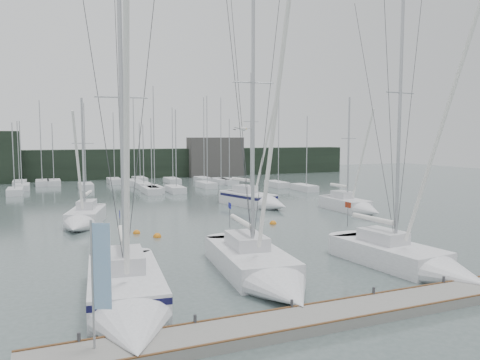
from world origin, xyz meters
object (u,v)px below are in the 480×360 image
Objects in this scene: buoy_a at (157,237)px; buoy_c at (102,246)px; sailboat_mid_e at (354,207)px; sailboat_near_right at (417,262)px; sailboat_near_center at (264,272)px; buoy_b at (273,224)px; dock_banner at (99,273)px; sailboat_mid_b at (82,220)px; buoy_d at (137,233)px; sailboat_near_left at (128,300)px; sailboat_mid_d at (258,201)px.

buoy_c is at bearing -163.07° from buoy_a.
buoy_a is (-19.68, -3.62, -0.54)m from sailboat_mid_e.
sailboat_near_right is 19.85m from sailboat_mid_e.
sailboat_near_center is 23.64m from sailboat_mid_e.
buoy_a is at bearing 16.93° from buoy_c.
buoy_b is 0.88× the size of buoy_c.
dock_banner is (-5.83, -17.55, 2.85)m from buoy_a.
sailboat_mid_b reaches higher than buoy_d.
sailboat_near_right is 3.86× the size of dock_banner.
sailboat_near_right reaches higher than buoy_a.
sailboat_near_left is 1.34× the size of sailboat_mid_b.
sailboat_near_center is 25.62× the size of buoy_c.
buoy_a is at bearing -58.64° from buoy_d.
sailboat_mid_e is at bearing 13.42° from buoy_b.
sailboat_mid_b reaches higher than buoy_c.
buoy_d is (-3.53, 14.35, -0.56)m from sailboat_near_center.
sailboat_mid_e is 2.80× the size of dock_banner.
buoy_c reaches higher than buoy_b.
sailboat_near_center is 1.16× the size of sailboat_mid_d.
dock_banner is at bearing -103.65° from buoy_d.
sailboat_mid_e is at bearing -58.86° from sailboat_mid_d.
sailboat_mid_b is 19.07× the size of buoy_b.
sailboat_near_center is at bearing -79.11° from buoy_a.
sailboat_mid_b is at bearing 126.86° from buoy_a.
sailboat_mid_d is 25.13× the size of buoy_b.
sailboat_mid_b is 5.54m from buoy_d.
sailboat_near_center reaches higher than sailboat_mid_b.
sailboat_mid_d is (10.33, 22.78, 0.10)m from sailboat_near_center.
sailboat_near_left is 14.98m from sailboat_near_right.
sailboat_mid_e is at bearing 10.41° from buoy_a.
sailboat_near_center is 1.52× the size of sailboat_mid_b.
buoy_c is (-16.66, -11.45, -0.65)m from sailboat_mid_d.
sailboat_near_left is 4.35m from dock_banner.
sailboat_near_center is 9.92m from dock_banner.
sailboat_mid_d is 26.41× the size of buoy_d.
sailboat_mid_e reaches higher than dock_banner.
sailboat_mid_b is at bearing 178.33° from sailboat_mid_d.
buoy_b is at bearing 86.61° from sailboat_near_right.
sailboat_mid_d is (17.33, 4.14, 0.10)m from sailboat_mid_b.
sailboat_near_right reaches higher than sailboat_mid_e.
buoy_d is at bearing 47.35° from buoy_c.
buoy_c is (0.68, -7.32, -0.55)m from sailboat_mid_b.
sailboat_near_left is 1.27× the size of sailboat_mid_e.
sailboat_mid_d is at bearing 79.79° from dock_banner.
sailboat_mid_d is 33.51m from dock_banner.
sailboat_near_center is 1.44× the size of sailboat_mid_e.
buoy_a is (-12.74, -10.26, -0.65)m from sailboat_mid_d.
sailboat_near_right is at bearing 6.16° from sailboat_near_left.
sailboat_mid_e reaches higher than buoy_b.
buoy_a is at bearing 121.06° from sailboat_near_right.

